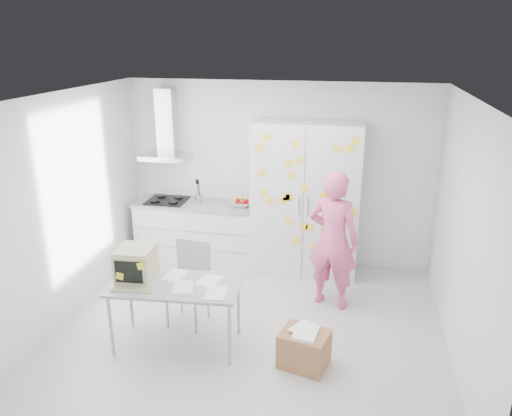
% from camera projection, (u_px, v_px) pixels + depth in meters
% --- Properties ---
extents(floor, '(4.50, 4.00, 0.02)m').
position_uv_depth(floor, '(250.00, 327.00, 5.96)').
color(floor, silver).
rests_on(floor, ground).
extents(walls, '(4.52, 4.01, 2.70)m').
position_uv_depth(walls, '(262.00, 201.00, 6.18)').
color(walls, white).
rests_on(walls, ground).
extents(ceiling, '(4.50, 4.00, 0.02)m').
position_uv_depth(ceiling, '(249.00, 97.00, 5.07)').
color(ceiling, white).
rests_on(ceiling, walls).
extents(counter_run, '(1.84, 0.63, 1.28)m').
position_uv_depth(counter_run, '(197.00, 231.00, 7.60)').
color(counter_run, white).
rests_on(counter_run, ground).
extents(range_hood, '(0.70, 0.48, 1.01)m').
position_uv_depth(range_hood, '(167.00, 131.00, 7.33)').
color(range_hood, silver).
rests_on(range_hood, walls).
extents(tall_cabinet, '(1.50, 0.68, 2.20)m').
position_uv_depth(tall_cabinet, '(306.00, 199.00, 7.06)').
color(tall_cabinet, silver).
rests_on(tall_cabinet, ground).
extents(person, '(0.74, 0.59, 1.78)m').
position_uv_depth(person, '(333.00, 240.00, 6.19)').
color(person, '#E5598D').
rests_on(person, ground).
extents(desk, '(1.45, 0.81, 1.12)m').
position_uv_depth(desk, '(150.00, 273.00, 5.42)').
color(desk, '#91949A').
rests_on(desk, ground).
extents(chair, '(0.50, 0.50, 1.00)m').
position_uv_depth(chair, '(190.00, 277.00, 5.94)').
color(chair, '#A6A5A4').
rests_on(chair, ground).
extents(cardboard_box, '(0.56, 0.49, 0.42)m').
position_uv_depth(cardboard_box, '(304.00, 348.00, 5.21)').
color(cardboard_box, '#A67048').
rests_on(cardboard_box, ground).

